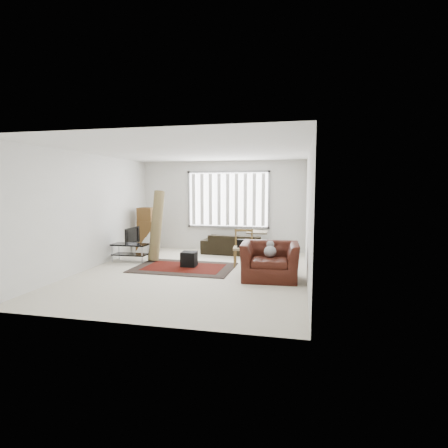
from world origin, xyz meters
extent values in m
plane|color=beige|center=(0.00, 0.00, 0.00)|extent=(6.00, 6.00, 0.00)
cube|color=white|center=(0.00, 0.00, 2.70)|extent=(5.00, 6.00, 0.02)
cube|color=white|center=(0.00, 3.00, 1.35)|extent=(5.00, 0.02, 2.70)
cube|color=white|center=(0.00, -3.00, 1.35)|extent=(5.00, 0.02, 2.70)
cube|color=white|center=(-2.50, 0.00, 1.35)|extent=(0.02, 6.00, 2.70)
cube|color=white|center=(2.50, 0.00, 1.35)|extent=(0.02, 6.00, 2.70)
cube|color=white|center=(0.20, 2.98, 1.55)|extent=(2.40, 0.01, 1.60)
cube|color=gray|center=(0.20, 2.96, 1.55)|extent=(2.52, 0.06, 1.72)
cube|color=white|center=(0.20, 2.92, 1.55)|extent=(2.40, 0.02, 1.55)
cube|color=black|center=(-0.35, 0.43, 0.01)|extent=(2.37, 1.61, 0.02)
cube|color=#420C05|center=(-0.35, 0.43, 0.02)|extent=(1.87, 1.11, 0.00)
cube|color=black|center=(-1.95, 0.85, 0.44)|extent=(0.92, 0.42, 0.04)
cube|color=black|center=(-1.95, 0.85, 0.18)|extent=(0.89, 0.39, 0.03)
cylinder|color=#B2B2B7|center=(-2.37, 0.67, 0.23)|extent=(0.03, 0.03, 0.46)
cylinder|color=#B2B2B7|center=(-1.53, 0.67, 0.23)|extent=(0.03, 0.03, 0.46)
cylinder|color=#B2B2B7|center=(-2.37, 1.02, 0.23)|extent=(0.03, 0.03, 0.46)
cylinder|color=#B2B2B7|center=(-1.53, 1.02, 0.23)|extent=(0.03, 0.03, 0.46)
imported|color=black|center=(-1.95, 0.85, 0.68)|extent=(0.10, 0.75, 0.43)
cube|color=black|center=(-0.26, 0.57, 0.19)|extent=(0.36, 0.36, 0.35)
cube|color=brown|center=(-2.04, 2.12, 0.25)|extent=(0.54, 0.49, 0.49)
cube|color=brown|center=(-2.02, 2.09, 0.71)|extent=(0.49, 0.44, 0.44)
cube|color=brown|center=(-2.06, 2.14, 1.13)|extent=(0.44, 0.44, 0.39)
cube|color=silver|center=(-2.13, 1.93, 0.37)|extent=(0.62, 0.34, 0.75)
cylinder|color=brown|center=(-1.33, 1.14, 0.92)|extent=(0.37, 0.68, 1.84)
imported|color=black|center=(0.56, 2.45, 0.38)|extent=(2.01, 0.98, 0.75)
cube|color=#8E805D|center=(1.00, 0.94, 0.44)|extent=(0.52, 0.52, 0.05)
cylinder|color=brown|center=(0.82, 0.72, 0.22)|extent=(0.04, 0.04, 0.44)
cylinder|color=brown|center=(1.22, 0.76, 0.22)|extent=(0.04, 0.04, 0.44)
cylinder|color=brown|center=(0.78, 1.12, 0.22)|extent=(0.04, 0.04, 0.44)
cylinder|color=brown|center=(1.18, 1.16, 0.22)|extent=(0.04, 0.04, 0.44)
cube|color=brown|center=(0.98, 1.15, 0.85)|extent=(0.45, 0.09, 0.06)
cube|color=brown|center=(0.78, 1.13, 0.66)|extent=(0.05, 0.05, 0.44)
cube|color=brown|center=(1.18, 1.17, 0.66)|extent=(0.05, 0.05, 0.44)
cube|color=black|center=(1.00, 0.94, 0.56)|extent=(0.31, 0.20, 0.19)
imported|color=#3B140C|center=(1.74, -0.11, 0.44)|extent=(1.24, 1.09, 0.88)
ellipsoid|color=#59595B|center=(1.74, -0.11, 0.57)|extent=(0.26, 0.33, 0.22)
sphere|color=#59595B|center=(1.73, 0.05, 0.70)|extent=(0.16, 0.16, 0.16)
camera|label=1|loc=(2.34, -7.34, 1.91)|focal=28.00mm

